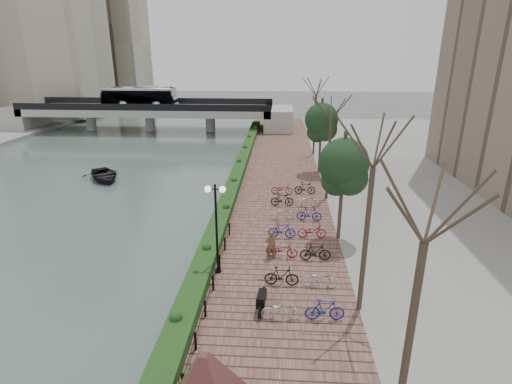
# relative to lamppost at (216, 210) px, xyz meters

# --- Properties ---
(ground) EXTENTS (220.00, 220.00, 0.00)m
(ground) POSITION_rel_lamppost_xyz_m (-1.37, -4.66, -3.90)
(ground) COLOR #59595B
(ground) RESTS_ON ground
(river_water) EXTENTS (30.00, 130.00, 0.02)m
(river_water) POSITION_rel_lamppost_xyz_m (-16.37, 20.34, -3.89)
(river_water) COLOR #475953
(river_water) RESTS_ON ground
(promenade) EXTENTS (8.00, 75.00, 0.50)m
(promenade) POSITION_rel_lamppost_xyz_m (2.63, 12.84, -3.65)
(promenade) COLOR brown
(promenade) RESTS_ON ground
(inland_pavement) EXTENTS (24.00, 75.00, 0.50)m
(inland_pavement) POSITION_rel_lamppost_xyz_m (18.63, 12.84, -3.65)
(inland_pavement) COLOR gray
(inland_pavement) RESTS_ON ground
(hedge) EXTENTS (1.10, 56.00, 0.60)m
(hedge) POSITION_rel_lamppost_xyz_m (-0.77, 15.34, -3.10)
(hedge) COLOR #1B3914
(hedge) RESTS_ON promenade
(chain_fence) EXTENTS (0.10, 14.10, 0.70)m
(chain_fence) POSITION_rel_lamppost_xyz_m (0.03, -2.66, -3.05)
(chain_fence) COLOR black
(chain_fence) RESTS_ON promenade
(lamppost) EXTENTS (1.02, 0.32, 4.70)m
(lamppost) POSITION_rel_lamppost_xyz_m (0.00, 0.00, 0.00)
(lamppost) COLOR black
(lamppost) RESTS_ON promenade
(motorcycle) EXTENTS (0.62, 1.66, 1.02)m
(motorcycle) POSITION_rel_lamppost_xyz_m (2.39, -2.92, -2.89)
(motorcycle) COLOR black
(motorcycle) RESTS_ON promenade
(pedestrian) EXTENTS (0.67, 0.54, 1.60)m
(pedestrian) POSITION_rel_lamppost_xyz_m (2.63, 1.61, -2.60)
(pedestrian) COLOR brown
(pedestrian) RESTS_ON promenade
(bicycle_parking) EXTENTS (2.40, 17.32, 1.00)m
(bicycle_parking) POSITION_rel_lamppost_xyz_m (4.12, 4.24, -2.93)
(bicycle_parking) COLOR #BABABF
(bicycle_parking) RESTS_ON promenade
(street_trees) EXTENTS (3.20, 37.12, 6.80)m
(street_trees) POSITION_rel_lamppost_xyz_m (6.63, 8.02, -0.22)
(street_trees) COLOR #392F22
(street_trees) RESTS_ON promenade
(bridge) EXTENTS (36.00, 10.77, 6.50)m
(bridge) POSITION_rel_lamppost_xyz_m (-16.63, 40.34, -0.53)
(bridge) COLOR gray
(bridge) RESTS_ON ground
(boat) EXTENTS (5.37, 5.67, 0.95)m
(boat) POSITION_rel_lamppost_xyz_m (-13.03, 16.17, -3.41)
(boat) COLOR black
(boat) RESTS_ON river_water
(far_buildings) EXTENTS (35.00, 38.00, 38.00)m
(far_buildings) POSITION_rel_lamppost_xyz_m (-43.03, 61.26, 12.21)
(far_buildings) COLOR #A8A28C
(far_buildings) RESTS_ON far_bank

